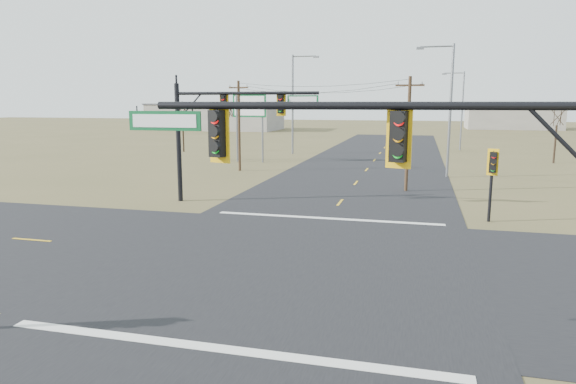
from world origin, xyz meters
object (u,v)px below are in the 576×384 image
object	(u,v)px
bare_tree_a	(227,106)
streetlight_c	(295,99)
streetlight_a	(448,103)
mast_arm_far	(223,117)
bare_tree_b	(182,109)
pedestal_signal_ne	(493,168)
utility_pole_near	(408,132)
mast_arm_near	(404,163)
bare_tree_c	(558,116)
streetlight_b	(461,106)
utility_pole_far	(239,124)
highway_sign	(249,115)

from	to	relation	value
bare_tree_a	streetlight_c	bearing A→B (deg)	57.50
streetlight_a	bare_tree_a	xyz separation A→B (m)	(-21.71, 7.47, -0.28)
mast_arm_far	streetlight_c	xyz separation A→B (m)	(-3.04, 30.55, 1.27)
bare_tree_b	mast_arm_far	bearing A→B (deg)	-60.15
pedestal_signal_ne	utility_pole_near	size ratio (longest dim) A/B	0.49
mast_arm_near	bare_tree_b	xyz separation A→B (m)	(-28.15, 47.71, 0.41)
pedestal_signal_ne	bare_tree_c	size ratio (longest dim) A/B	0.62
mast_arm_far	bare_tree_b	size ratio (longest dim) A/B	1.36
streetlight_b	bare_tree_a	bearing A→B (deg)	-134.40
streetlight_a	bare_tree_b	xyz separation A→B (m)	(-30.49, 14.90, -0.75)
streetlight_a	pedestal_signal_ne	bearing A→B (deg)	-85.40
streetlight_a	mast_arm_far	bearing A→B (deg)	-133.06
utility_pole_near	streetlight_c	bearing A→B (deg)	120.17
utility_pole_far	bare_tree_a	distance (m)	8.98
bare_tree_c	utility_pole_far	bearing A→B (deg)	-155.09
utility_pole_far	streetlight_c	bearing A→B (deg)	85.86
streetlight_b	bare_tree_c	world-z (taller)	streetlight_b
bare_tree_a	mast_arm_far	bearing A→B (deg)	-69.62
streetlight_b	streetlight_c	world-z (taller)	streetlight_c
pedestal_signal_ne	streetlight_c	bearing A→B (deg)	138.40
pedestal_signal_ne	bare_tree_b	bearing A→B (deg)	154.79
bare_tree_c	bare_tree_b	bearing A→B (deg)	177.36
streetlight_a	streetlight_c	distance (m)	22.76
mast_arm_far	highway_sign	world-z (taller)	mast_arm_far
bare_tree_a	bare_tree_b	bearing A→B (deg)	139.75
bare_tree_a	streetlight_b	bearing A→B (deg)	36.36
streetlight_b	bare_tree_b	xyz separation A→B (m)	(-33.27, -10.60, -0.33)
pedestal_signal_ne	highway_sign	bearing A→B (deg)	151.20
bare_tree_a	bare_tree_b	size ratio (longest dim) A/B	1.10
streetlight_b	streetlight_c	size ratio (longest dim) A/B	0.86
mast_arm_far	streetlight_b	xyz separation A→B (m)	(16.21, 40.34, 0.37)
bare_tree_b	bare_tree_c	size ratio (longest dim) A/B	1.07
streetlight_c	bare_tree_c	xyz separation A→B (m)	(27.62, -2.73, -1.69)
streetlight_a	highway_sign	bearing A→B (deg)	160.63
pedestal_signal_ne	utility_pole_near	distance (m)	9.68
mast_arm_far	streetlight_a	xyz separation A→B (m)	(13.42, 14.84, 0.78)
streetlight_c	bare_tree_a	bearing A→B (deg)	-114.35
highway_sign	bare_tree_a	size ratio (longest dim) A/B	0.95
mast_arm_far	streetlight_c	world-z (taller)	streetlight_c
utility_pole_near	bare_tree_a	xyz separation A→B (m)	(-18.87, 15.20, 1.59)
utility_pole_near	utility_pole_far	size ratio (longest dim) A/B	0.98
pedestal_signal_ne	utility_pole_far	size ratio (longest dim) A/B	0.48
utility_pole_far	streetlight_a	distance (m)	17.72
utility_pole_near	streetlight_a	xyz separation A→B (m)	(2.84, 7.74, 1.86)
highway_sign	bare_tree_b	bearing A→B (deg)	149.79
mast_arm_far	pedestal_signal_ne	xyz separation A→B (m)	(15.00, -1.41, -2.37)
mast_arm_near	highway_sign	xyz separation A→B (m)	(-16.56, 39.11, -0.03)
streetlight_a	streetlight_c	size ratio (longest dim) A/B	0.93
highway_sign	mast_arm_far	bearing A→B (deg)	-69.10
mast_arm_near	pedestal_signal_ne	bearing A→B (deg)	93.95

